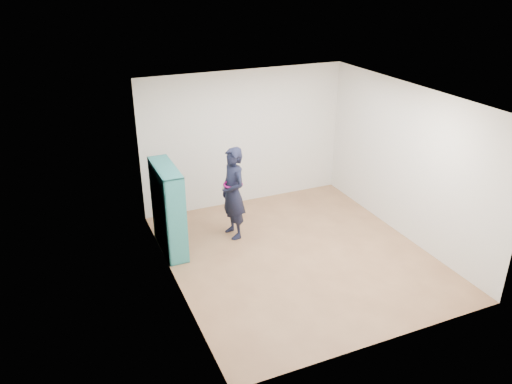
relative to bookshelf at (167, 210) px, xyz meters
name	(u,v)px	position (x,y,z in m)	size (l,w,h in m)	color
floor	(297,255)	(1.85, -1.01, -0.71)	(4.50, 4.50, 0.00)	brown
ceiling	(304,97)	(1.85, -1.01, 1.89)	(4.50, 4.50, 0.00)	white
wall_left	(171,204)	(-0.15, -1.01, 0.59)	(0.02, 4.50, 2.60)	silver
wall_right	(407,163)	(3.85, -1.01, 0.59)	(0.02, 4.50, 2.60)	silver
wall_back	(244,138)	(1.85, 1.24, 0.59)	(4.00, 0.02, 2.60)	silver
wall_front	(393,253)	(1.85, -3.26, 0.59)	(4.00, 0.02, 2.60)	silver
bookshelf	(167,210)	(0.00, 0.00, 0.00)	(0.32, 1.09, 1.46)	teal
person	(233,193)	(1.15, 0.01, 0.09)	(0.45, 0.62, 1.60)	black
smartphone	(224,187)	(1.01, 0.08, 0.19)	(0.02, 0.09, 0.13)	silver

